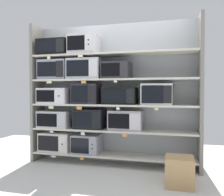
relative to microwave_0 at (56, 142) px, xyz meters
The scene contains 38 objects.
ground 1.45m from the microwave_0, 44.88° to the right, with size 6.68×6.00×0.02m, color silver.
back_panel 1.33m from the microwave_0, 12.74° to the left, with size 2.88×0.04×2.35m, color #9EA3A8.
upright_left 0.92m from the microwave_0, behind, with size 0.05×0.40×2.35m, color gray.
upright_right 2.51m from the microwave_0, ahead, with size 0.05×0.40×2.35m, color gray.
shelf_0 1.01m from the microwave_0, ahead, with size 2.68×0.40×0.03m, color beige.
microwave_0 is the anchor object (origin of this frame).
microwave_1 0.56m from the microwave_0, ahead, with size 0.46×0.38×0.31m.
price_tag_0 0.29m from the microwave_0, 77.30° to the right, with size 0.09×0.00×0.03m, color white.
price_tag_1 0.62m from the microwave_0, 20.04° to the right, with size 0.06×0.00×0.04m, color orange.
shelf_1 1.03m from the microwave_0, ahead, with size 2.68×0.40×0.03m, color beige.
microwave_2 0.40m from the microwave_0, behind, with size 0.55×0.42×0.28m.
microwave_3 0.74m from the microwave_0, ahead, with size 0.50×0.35×0.33m.
microwave_4 1.30m from the microwave_0, ahead, with size 0.54×0.34×0.31m.
price_tag_2 0.29m from the microwave_0, 85.46° to the right, with size 0.06×0.00×0.03m, color white.
price_tag_3 0.63m from the microwave_0, 19.49° to the right, with size 0.07×0.00×0.05m, color white.
price_tag_4 1.29m from the microwave_0, ahead, with size 0.07×0.00×0.04m, color orange.
shelf_2 1.19m from the microwave_0, ahead, with size 2.68×0.40×0.03m, color beige.
microwave_5 0.80m from the microwave_0, behind, with size 0.53×0.43×0.27m.
microwave_6 1.00m from the microwave_0, ahead, with size 0.44×0.34×0.33m.
microwave_7 1.39m from the microwave_0, ahead, with size 0.54×0.35×0.28m.
microwave_8 1.91m from the microwave_0, ahead, with size 0.47×0.35×0.33m.
price_tag_5 0.64m from the microwave_0, 87.57° to the right, with size 0.09×0.00×0.04m, color beige.
price_tag_6 0.82m from the microwave_0, 21.63° to the right, with size 0.09×0.00×0.05m, color orange.
price_tag_7 1.32m from the microwave_0, ahead, with size 0.05×0.00×0.04m, color white.
price_tag_8 1.85m from the microwave_0, ahead, with size 0.06×0.00×0.04m, color beige.
shelf_3 1.46m from the microwave_0, ahead, with size 2.68×0.40×0.03m, color beige.
microwave_9 1.25m from the microwave_0, behind, with size 0.51×0.37×0.33m.
microwave_10 1.36m from the microwave_0, ahead, with size 0.56×0.40×0.34m.
microwave_11 1.62m from the microwave_0, ahead, with size 0.44×0.43×0.26m.
price_tag_9 1.04m from the microwave_0, 96.68° to the right, with size 0.09×0.00×0.04m, color beige.
price_tag_10 1.20m from the microwave_0, 18.96° to the right, with size 0.08×0.00×0.04m, color orange.
price_tag_11 1.52m from the microwave_0, 10.30° to the right, with size 0.05×0.00×0.03m, color white.
shelf_4 1.78m from the microwave_0, ahead, with size 2.68×0.40×0.03m, color beige.
microwave_12 1.62m from the microwave_0, behind, with size 0.54×0.43×0.27m.
microwave_13 1.73m from the microwave_0, ahead, with size 0.46×0.43×0.32m.
price_tag_12 1.45m from the microwave_0, 97.46° to the right, with size 0.06×0.00×0.05m, color beige.
price_tag_13 1.55m from the microwave_0, 20.77° to the right, with size 0.08×0.00×0.04m, color beige.
shipping_carton 2.17m from the microwave_0, 17.77° to the right, with size 0.35×0.35×0.37m, color tan.
Camera 1 is at (1.01, -3.86, 1.19)m, focal length 39.28 mm.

